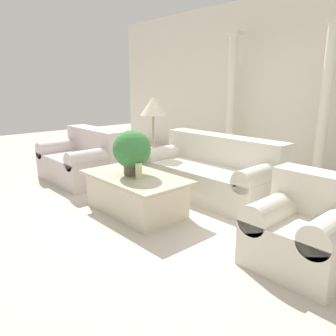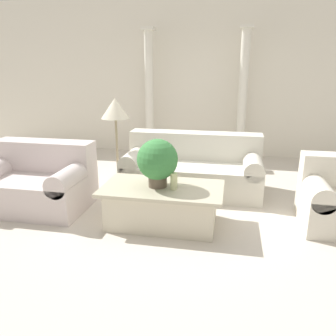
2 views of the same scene
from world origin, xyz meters
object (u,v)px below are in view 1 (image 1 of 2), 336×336
at_px(sofa_long, 212,172).
at_px(loveseat, 83,159).
at_px(floor_lamp, 153,110).
at_px(armchair, 305,228).
at_px(coffee_table, 135,193).
at_px(potted_plant, 132,150).

xyz_separation_m(sofa_long, loveseat, (-1.98, -1.01, 0.01)).
xyz_separation_m(floor_lamp, armchair, (2.97, -0.72, -0.83)).
bearing_deg(loveseat, coffee_table, -6.97).
relative_size(coffee_table, potted_plant, 2.51).
height_order(loveseat, coffee_table, loveseat).
bearing_deg(loveseat, floor_lamp, 46.01).
bearing_deg(coffee_table, armchair, 10.10).
bearing_deg(coffee_table, floor_lamp, 130.91).
bearing_deg(floor_lamp, potted_plant, -50.73).
relative_size(potted_plant, armchair, 0.69).
bearing_deg(sofa_long, coffee_table, -99.75).
relative_size(potted_plant, floor_lamp, 0.41).
xyz_separation_m(sofa_long, floor_lamp, (-1.14, -0.15, 0.83)).
bearing_deg(coffee_table, sofa_long, 80.25).
height_order(coffee_table, armchair, armchair).
bearing_deg(potted_plant, coffee_table, -6.19).
height_order(coffee_table, floor_lamp, floor_lamp).
distance_m(floor_lamp, armchair, 3.16).
bearing_deg(potted_plant, loveseat, 173.00).
bearing_deg(floor_lamp, armchair, -13.55).
distance_m(coffee_table, armchair, 2.07).
bearing_deg(potted_plant, armchair, 9.66).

